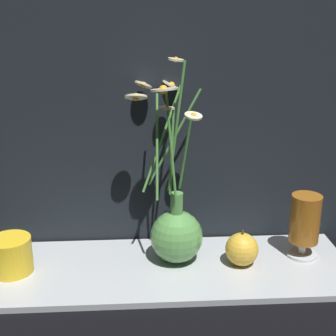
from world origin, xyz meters
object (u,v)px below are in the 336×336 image
vase_with_flowers (176,228)px  yellow_mug (9,256)px  tea_glass (305,221)px  orange_fruit (241,249)px

vase_with_flowers → yellow_mug: vase_with_flowers is taller
tea_glass → vase_with_flowers: bearing=-179.9°
orange_fruit → yellow_mug: bearing=-179.0°
vase_with_flowers → tea_glass: (0.26, 0.00, 0.01)m
yellow_mug → orange_fruit: (0.45, 0.01, -0.00)m
yellow_mug → tea_glass: bearing=3.0°
yellow_mug → vase_with_flowers: bearing=5.4°
yellow_mug → tea_glass: tea_glass is taller
yellow_mug → orange_fruit: bearing=1.0°
tea_glass → orange_fruit: bearing=-170.0°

